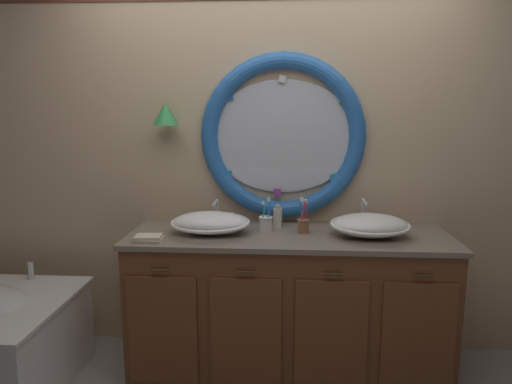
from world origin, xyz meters
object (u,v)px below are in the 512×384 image
Objects in this scene: sink_basin_left at (210,223)px; toothbrush_holder_left at (266,223)px; sink_basin_right at (370,225)px; folded_hand_towel at (148,238)px; soap_dispenser at (278,217)px; toothbrush_holder_right at (303,224)px.

sink_basin_left is 2.27× the size of toothbrush_holder_left.
sink_basin_right is 1.29m from folded_hand_towel.
soap_dispenser is at bearing 55.65° from toothbrush_holder_left.
toothbrush_holder_right is at bearing -6.92° from toothbrush_holder_left.
toothbrush_holder_left reaches higher than soap_dispenser.
toothbrush_holder_right reaches higher than toothbrush_holder_left.
soap_dispenser is (-0.16, 0.13, 0.01)m from toothbrush_holder_right.
sink_basin_right is 0.62m from toothbrush_holder_left.
toothbrush_holder_right reaches higher than soap_dispenser.
toothbrush_holder_right is 1.36× the size of folded_hand_towel.
sink_basin_right reaches higher than folded_hand_towel.
toothbrush_holder_right reaches higher than sink_basin_right.
sink_basin_right is (0.95, -0.00, 0.00)m from sink_basin_left.
sink_basin_right is at bearing -7.05° from toothbrush_holder_left.
sink_basin_left is 0.38m from folded_hand_towel.
soap_dispenser is (0.40, 0.18, -0.00)m from sink_basin_left.
soap_dispenser is at bearing 26.50° from folded_hand_towel.
toothbrush_holder_left is at bearing 172.95° from sink_basin_right.
toothbrush_holder_left is at bearing -124.35° from soap_dispenser.
sink_basin_left is 3.21× the size of soap_dispenser.
toothbrush_holder_left is (-0.61, 0.08, -0.02)m from sink_basin_right.
sink_basin_left reaches higher than folded_hand_towel.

